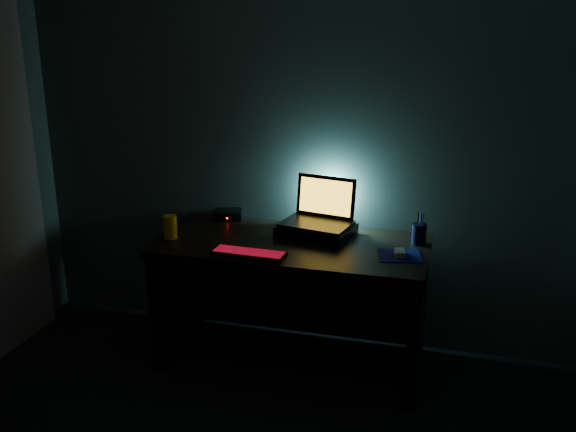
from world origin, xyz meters
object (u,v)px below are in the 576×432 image
object	(u,v)px
laptop	(320,213)
keyboard	(249,253)
mouse	(400,253)
router	(228,215)
juice_glass	(170,227)
pen_cup	(419,234)

from	to	relation	value
laptop	keyboard	xyz separation A→B (m)	(-0.28, -0.45, -0.11)
mouse	router	bearing A→B (deg)	150.34
keyboard	mouse	distance (m)	0.79
mouse	juice_glass	world-z (taller)	juice_glass
laptop	router	bearing A→B (deg)	-177.84
keyboard	juice_glass	world-z (taller)	juice_glass
laptop	keyboard	size ratio (longest dim) A/B	1.07
laptop	pen_cup	world-z (taller)	laptop
keyboard	mouse	world-z (taller)	mouse
keyboard	pen_cup	distance (m)	0.95
laptop	router	xyz separation A→B (m)	(-0.60, 0.10, -0.09)
juice_glass	router	distance (m)	0.45
mouse	router	size ratio (longest dim) A/B	0.45
laptop	mouse	world-z (taller)	laptop
laptop	pen_cup	bearing A→B (deg)	7.87
mouse	keyboard	bearing A→B (deg)	-176.93
keyboard	laptop	bearing A→B (deg)	60.81
laptop	pen_cup	size ratio (longest dim) A/B	3.70
mouse	pen_cup	world-z (taller)	pen_cup
mouse	router	distance (m)	1.14
juice_glass	router	xyz separation A→B (m)	(0.19, 0.41, -0.04)
laptop	pen_cup	xyz separation A→B (m)	(0.57, -0.04, -0.06)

